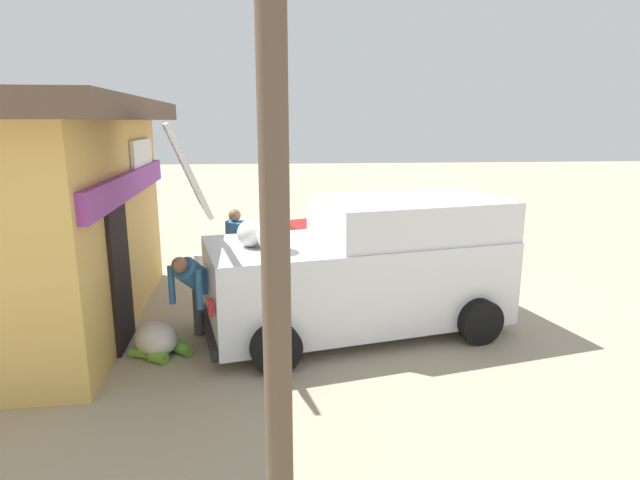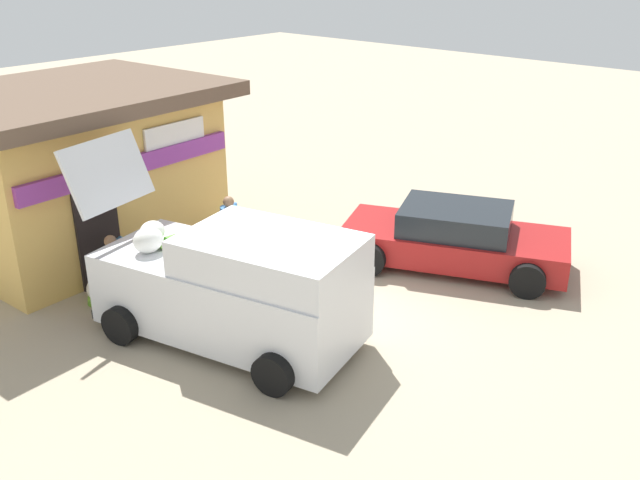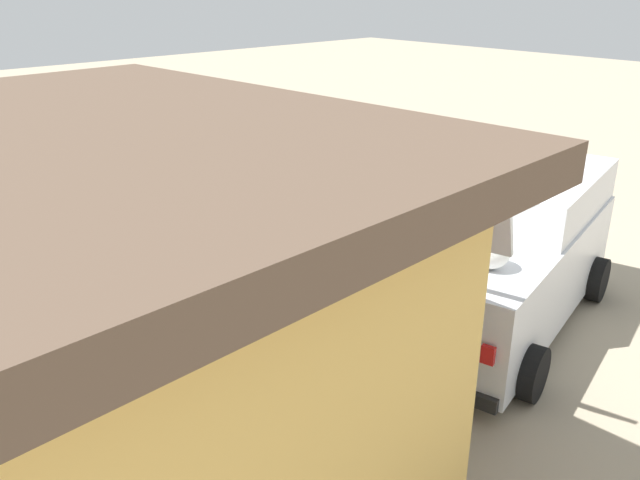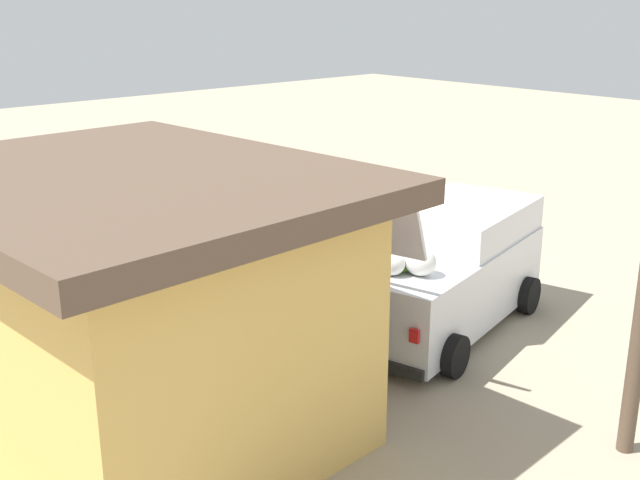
{
  "view_description": "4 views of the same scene",
  "coord_description": "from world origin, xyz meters",
  "px_view_note": "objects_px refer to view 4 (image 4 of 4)",
  "views": [
    {
      "loc": [
        -8.52,
        2.0,
        3.08
      ],
      "look_at": [
        0.51,
        1.2,
        0.99
      ],
      "focal_mm": 29.23,
      "sensor_mm": 36.0,
      "label": 1
    },
    {
      "loc": [
        -7.84,
        -6.95,
        6.07
      ],
      "look_at": [
        1.16,
        0.91,
        0.96
      ],
      "focal_mm": 39.27,
      "sensor_mm": 36.0,
      "label": 2
    },
    {
      "loc": [
        -5.42,
        7.91,
        4.43
      ],
      "look_at": [
        1.27,
        1.75,
        0.72
      ],
      "focal_mm": 36.54,
      "sensor_mm": 36.0,
      "label": 3
    },
    {
      "loc": [
        -8.82,
        10.41,
        5.35
      ],
      "look_at": [
        1.25,
        1.24,
        1.05
      ],
      "focal_mm": 43.81,
      "sensor_mm": 36.0,
      "label": 4
    }
  ],
  "objects_px": {
    "storefront_bar": "(134,300)",
    "unloaded_banana_pile": "(344,382)",
    "parked_sedan": "(305,219)",
    "paint_bucket": "(196,304)",
    "vendor_standing": "(284,276)",
    "customer_bending": "(352,324)",
    "delivery_van": "(444,270)"
  },
  "relations": [
    {
      "from": "vendor_standing",
      "to": "unloaded_banana_pile",
      "type": "height_order",
      "value": "vendor_standing"
    },
    {
      "from": "vendor_standing",
      "to": "unloaded_banana_pile",
      "type": "distance_m",
      "value": 2.64
    },
    {
      "from": "delivery_van",
      "to": "parked_sedan",
      "type": "height_order",
      "value": "delivery_van"
    },
    {
      "from": "storefront_bar",
      "to": "parked_sedan",
      "type": "bearing_deg",
      "value": -56.66
    },
    {
      "from": "parked_sedan",
      "to": "unloaded_banana_pile",
      "type": "bearing_deg",
      "value": 143.34
    },
    {
      "from": "vendor_standing",
      "to": "paint_bucket",
      "type": "relative_size",
      "value": 3.77
    },
    {
      "from": "unloaded_banana_pile",
      "to": "storefront_bar",
      "type": "bearing_deg",
      "value": 64.65
    },
    {
      "from": "vendor_standing",
      "to": "unloaded_banana_pile",
      "type": "bearing_deg",
      "value": 159.1
    },
    {
      "from": "parked_sedan",
      "to": "paint_bucket",
      "type": "xyz_separation_m",
      "value": [
        -1.73,
        4.03,
        -0.39
      ]
    },
    {
      "from": "parked_sedan",
      "to": "paint_bucket",
      "type": "distance_m",
      "value": 4.4
    },
    {
      "from": "delivery_van",
      "to": "paint_bucket",
      "type": "height_order",
      "value": "delivery_van"
    },
    {
      "from": "delivery_van",
      "to": "parked_sedan",
      "type": "distance_m",
      "value": 4.99
    },
    {
      "from": "storefront_bar",
      "to": "paint_bucket",
      "type": "bearing_deg",
      "value": -44.48
    },
    {
      "from": "customer_bending",
      "to": "delivery_van",
      "type": "bearing_deg",
      "value": -83.27
    },
    {
      "from": "parked_sedan",
      "to": "customer_bending",
      "type": "xyz_separation_m",
      "value": [
        -5.13,
        3.58,
        0.22
      ]
    },
    {
      "from": "parked_sedan",
      "to": "paint_bucket",
      "type": "height_order",
      "value": "parked_sedan"
    },
    {
      "from": "storefront_bar",
      "to": "vendor_standing",
      "type": "relative_size",
      "value": 3.85
    },
    {
      "from": "storefront_bar",
      "to": "delivery_van",
      "type": "bearing_deg",
      "value": -95.45
    },
    {
      "from": "unloaded_banana_pile",
      "to": "paint_bucket",
      "type": "height_order",
      "value": "unloaded_banana_pile"
    },
    {
      "from": "unloaded_banana_pile",
      "to": "paint_bucket",
      "type": "xyz_separation_m",
      "value": [
        3.77,
        -0.07,
        0.01
      ]
    },
    {
      "from": "delivery_van",
      "to": "paint_bucket",
      "type": "distance_m",
      "value": 4.3
    },
    {
      "from": "parked_sedan",
      "to": "vendor_standing",
      "type": "distance_m",
      "value": 4.47
    },
    {
      "from": "customer_bending",
      "to": "paint_bucket",
      "type": "distance_m",
      "value": 3.48
    },
    {
      "from": "delivery_van",
      "to": "unloaded_banana_pile",
      "type": "bearing_deg",
      "value": 102.63
    },
    {
      "from": "vendor_standing",
      "to": "paint_bucket",
      "type": "xyz_separation_m",
      "value": [
        1.39,
        0.84,
        -0.7
      ]
    },
    {
      "from": "storefront_bar",
      "to": "unloaded_banana_pile",
      "type": "distance_m",
      "value": 3.15
    },
    {
      "from": "customer_bending",
      "to": "vendor_standing",
      "type": "bearing_deg",
      "value": -11.2
    },
    {
      "from": "customer_bending",
      "to": "paint_bucket",
      "type": "relative_size",
      "value": 3.17
    },
    {
      "from": "storefront_bar",
      "to": "unloaded_banana_pile",
      "type": "relative_size",
      "value": 6.45
    },
    {
      "from": "storefront_bar",
      "to": "customer_bending",
      "type": "bearing_deg",
      "value": -105.03
    },
    {
      "from": "unloaded_banana_pile",
      "to": "customer_bending",
      "type": "bearing_deg",
      "value": -53.9
    },
    {
      "from": "delivery_van",
      "to": "unloaded_banana_pile",
      "type": "distance_m",
      "value": 3.11
    }
  ]
}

